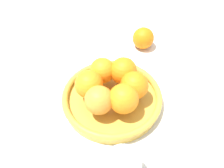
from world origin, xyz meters
name	(u,v)px	position (x,y,z in m)	size (l,w,h in m)	color
ground_plane	(112,102)	(0.00, 0.00, 0.00)	(4.00, 4.00, 0.00)	silver
fruit_bowl	(112,97)	(0.00, 0.00, 0.02)	(0.30, 0.30, 0.04)	gold
orange_pile	(112,85)	(0.00, 0.00, 0.08)	(0.20, 0.21, 0.08)	orange
stray_orange	(143,38)	(0.12, -0.27, 0.04)	(0.08, 0.08, 0.08)	orange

